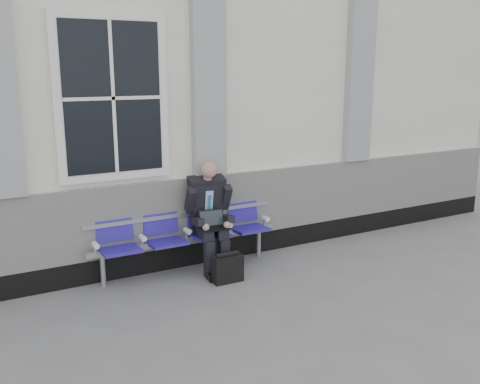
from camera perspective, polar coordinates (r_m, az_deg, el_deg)
ground at (r=5.66m, az=-11.65°, el=-14.47°), size 70.00×70.00×0.00m
station_building at (r=8.43m, az=-19.72°, el=9.82°), size 14.40×4.40×4.49m
bench at (r=6.99m, az=-5.86°, el=-3.98°), size 2.60×0.47×0.91m
businessman at (r=6.92m, az=-3.29°, el=-2.17°), size 0.61×0.82×1.44m
briefcase at (r=6.67m, az=-1.34°, el=-8.13°), size 0.38×0.17×0.39m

